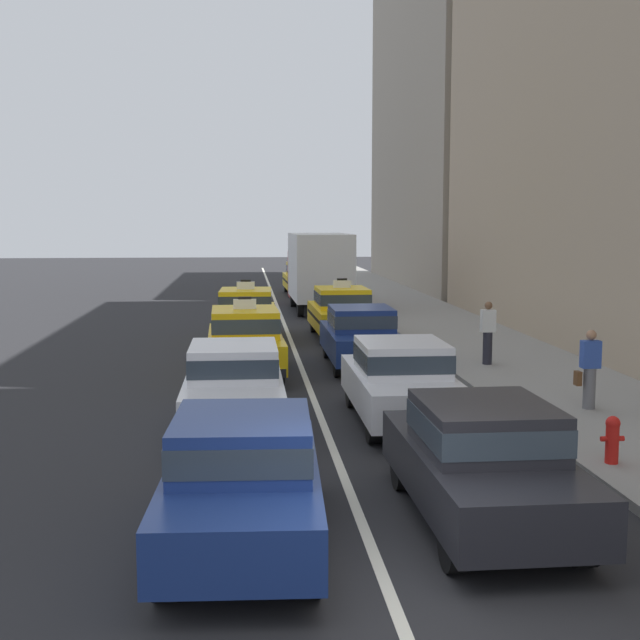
# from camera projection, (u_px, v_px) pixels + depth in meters

# --- Properties ---
(ground_plane) EXTENTS (160.00, 160.00, 0.00)m
(ground_plane) POSITION_uv_depth(u_px,v_px,m) (397.00, 613.00, 8.18)
(ground_plane) COLOR #232326
(lane_stripe_left_right) EXTENTS (0.14, 80.00, 0.01)m
(lane_stripe_left_right) POSITION_uv_depth(u_px,v_px,m) (289.00, 335.00, 27.96)
(lane_stripe_left_right) COLOR silver
(lane_stripe_left_right) RESTS_ON ground
(sidewalk_curb) EXTENTS (4.00, 90.00, 0.15)m
(sidewalk_curb) POSITION_uv_depth(u_px,v_px,m) (497.00, 354.00, 23.50)
(sidewalk_curb) COLOR gray
(sidewalk_curb) RESTS_ON ground
(building_facade_row) EXTENTS (6.00, 57.66, 23.97)m
(building_facade_row) POSITION_uv_depth(u_px,v_px,m) (590.00, 18.00, 29.03)
(building_facade_row) COLOR tan
(building_facade_row) RESTS_ON ground
(sedan_left_nearest) EXTENTS (1.94, 4.37, 1.58)m
(sedan_left_nearest) POSITION_uv_depth(u_px,v_px,m) (243.00, 476.00, 9.77)
(sedan_left_nearest) COLOR black
(sedan_left_nearest) RESTS_ON ground
(sedan_left_second) EXTENTS (1.78, 4.31, 1.58)m
(sedan_left_second) POSITION_uv_depth(u_px,v_px,m) (234.00, 383.00, 15.31)
(sedan_left_second) COLOR black
(sedan_left_second) RESTS_ON ground
(taxi_left_third) EXTENTS (1.92, 4.60, 1.96)m
(taxi_left_third) POSITION_uv_depth(u_px,v_px,m) (245.00, 340.00, 20.70)
(taxi_left_third) COLOR black
(taxi_left_third) RESTS_ON ground
(taxi_left_fourth) EXTENTS (1.96, 4.62, 1.96)m
(taxi_left_fourth) POSITION_uv_depth(u_px,v_px,m) (246.00, 313.00, 26.56)
(taxi_left_fourth) COLOR black
(taxi_left_fourth) RESTS_ON ground
(sedan_right_nearest) EXTENTS (1.81, 4.32, 1.58)m
(sedan_right_nearest) POSITION_uv_depth(u_px,v_px,m) (483.00, 458.00, 10.50)
(sedan_right_nearest) COLOR black
(sedan_right_nearest) RESTS_ON ground
(sedan_right_second) EXTENTS (1.76, 4.30, 1.58)m
(sedan_right_second) POSITION_uv_depth(u_px,v_px,m) (401.00, 379.00, 15.74)
(sedan_right_second) COLOR black
(sedan_right_second) RESTS_ON ground
(sedan_right_third) EXTENTS (1.78, 4.31, 1.58)m
(sedan_right_third) POSITION_uv_depth(u_px,v_px,m) (361.00, 335.00, 21.86)
(sedan_right_third) COLOR black
(sedan_right_third) RESTS_ON ground
(taxi_right_fourth) EXTENTS (1.89, 4.59, 1.96)m
(taxi_right_fourth) POSITION_uv_depth(u_px,v_px,m) (341.00, 311.00, 27.17)
(taxi_right_fourth) COLOR black
(taxi_right_fourth) RESTS_ON ground
(box_truck_right_fifth) EXTENTS (2.38, 6.99, 3.27)m
(box_truck_right_fifth) POSITION_uv_depth(u_px,v_px,m) (318.00, 269.00, 35.58)
(box_truck_right_fifth) COLOR black
(box_truck_right_fifth) RESTS_ON ground
(taxi_right_sixth) EXTENTS (1.91, 4.60, 1.96)m
(taxi_right_sixth) POSITION_uv_depth(u_px,v_px,m) (303.00, 278.00, 43.29)
(taxi_right_sixth) COLOR black
(taxi_right_sixth) RESTS_ON ground
(pedestrian_mid_block) EXTENTS (0.47, 0.24, 1.56)m
(pedestrian_mid_block) POSITION_uv_depth(u_px,v_px,m) (589.00, 370.00, 16.31)
(pedestrian_mid_block) COLOR slate
(pedestrian_mid_block) RESTS_ON sidewalk_curb
(pedestrian_by_storefront) EXTENTS (0.36, 0.24, 1.62)m
(pedestrian_by_storefront) POSITION_uv_depth(u_px,v_px,m) (488.00, 333.00, 21.36)
(pedestrian_by_storefront) COLOR #23232D
(pedestrian_by_storefront) RESTS_ON sidewalk_curb
(fire_hydrant) EXTENTS (0.36, 0.22, 0.73)m
(fire_hydrant) POSITION_uv_depth(u_px,v_px,m) (612.00, 438.00, 12.67)
(fire_hydrant) COLOR red
(fire_hydrant) RESTS_ON sidewalk_curb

